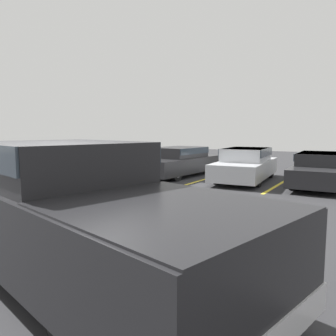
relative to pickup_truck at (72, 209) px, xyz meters
name	(u,v)px	position (x,y,z in m)	size (l,w,h in m)	color
ground_plane	(62,256)	(-0.69, 0.38, -0.93)	(60.00, 60.00, 0.00)	#2D2D30
stall_stripe_a	(106,169)	(-8.18, 9.69, -0.93)	(0.12, 5.00, 0.01)	yellow
stall_stripe_b	(153,173)	(-5.25, 9.69, -0.93)	(0.12, 5.00, 0.01)	yellow
stall_stripe_c	(210,178)	(-2.32, 9.69, -0.93)	(0.12, 5.00, 0.01)	yellow
stall_stripe_d	(280,183)	(0.61, 9.69, -0.93)	(0.12, 5.00, 0.01)	yellow
pickup_truck	(72,209)	(0.00, 0.00, 0.00)	(6.24, 3.40, 1.83)	black
parked_sedan_a	(131,158)	(-6.73, 9.94, -0.26)	(2.02, 4.34, 1.26)	#B7BABF
parked_sedan_b	(178,161)	(-3.81, 9.59, -0.25)	(2.15, 4.73, 1.27)	#232326
parked_sedan_c	(246,164)	(-0.78, 9.75, -0.24)	(2.11, 4.67, 1.30)	#B7BABF
parked_sedan_d	(321,168)	(1.96, 9.92, -0.28)	(1.83, 4.66, 1.20)	#232326
wheel_stop_curb	(233,169)	(-2.37, 12.70, -0.86)	(1.93, 0.20, 0.14)	#B7B2A8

